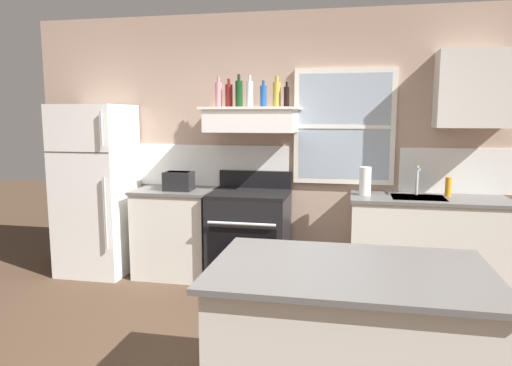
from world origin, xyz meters
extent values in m
cube|color=tan|center=(0.00, 2.23, 1.35)|extent=(5.40, 0.06, 2.70)
cube|color=white|center=(-1.15, 2.19, 1.13)|extent=(2.50, 0.02, 0.44)
cube|color=white|center=(1.80, 2.19, 1.13)|extent=(1.20, 0.02, 0.44)
cube|color=white|center=(0.65, 2.18, 1.55)|extent=(1.00, 0.04, 1.15)
cube|color=#9EADBC|center=(0.65, 2.17, 1.55)|extent=(0.90, 0.01, 1.05)
cube|color=white|center=(0.65, 2.16, 1.55)|extent=(0.90, 0.02, 0.04)
cube|color=white|center=(-1.90, 1.84, 0.89)|extent=(0.70, 0.68, 1.77)
cube|color=#333333|center=(-1.90, 1.50, 1.31)|extent=(0.69, 0.00, 0.01)
cylinder|color=#A5A8AD|center=(-1.60, 1.47, 0.72)|extent=(0.02, 0.02, 0.72)
cylinder|color=#A5A8AD|center=(-1.60, 1.47, 1.54)|extent=(0.02, 0.02, 0.33)
cube|color=silver|center=(-1.05, 1.90, 0.44)|extent=(0.76, 0.60, 0.88)
cube|color=#605E5B|center=(-1.05, 1.90, 0.90)|extent=(0.79, 0.63, 0.03)
cube|color=black|center=(-0.97, 1.82, 1.01)|extent=(0.28, 0.20, 0.19)
cube|color=black|center=(-0.97, 1.82, 1.09)|extent=(0.24, 0.16, 0.01)
cube|color=black|center=(-1.12, 1.82, 1.04)|extent=(0.02, 0.03, 0.02)
cube|color=black|center=(-0.25, 1.86, 0.43)|extent=(0.76, 0.64, 0.87)
cube|color=black|center=(-0.25, 1.86, 0.89)|extent=(0.76, 0.64, 0.04)
cube|color=black|center=(-0.25, 2.15, 1.00)|extent=(0.76, 0.06, 0.18)
cube|color=black|center=(-0.25, 1.54, 0.42)|extent=(0.65, 0.01, 0.40)
cylinder|color=silver|center=(-0.25, 1.50, 0.67)|extent=(0.65, 0.03, 0.03)
cube|color=white|center=(-0.25, 1.96, 1.61)|extent=(0.88, 0.48, 0.22)
cube|color=#262628|center=(-0.25, 1.74, 1.53)|extent=(0.75, 0.02, 0.04)
cube|color=white|center=(-0.25, 1.96, 1.73)|extent=(0.96, 0.52, 0.02)
cylinder|color=#C67F84|center=(-0.59, 1.99, 1.86)|extent=(0.07, 0.07, 0.24)
cylinder|color=#C67F84|center=(-0.59, 1.99, 2.01)|extent=(0.03, 0.03, 0.06)
cylinder|color=maroon|center=(-0.48, 1.97, 1.86)|extent=(0.07, 0.07, 0.22)
cylinder|color=maroon|center=(-0.48, 1.97, 2.00)|extent=(0.03, 0.03, 0.06)
cylinder|color=#143819|center=(-0.37, 1.93, 1.87)|extent=(0.07, 0.07, 0.25)
cylinder|color=#143819|center=(-0.37, 1.93, 2.03)|extent=(0.03, 0.03, 0.06)
cylinder|color=silver|center=(-0.26, 1.92, 1.87)|extent=(0.06, 0.06, 0.24)
cylinder|color=silver|center=(-0.26, 1.92, 2.02)|extent=(0.03, 0.03, 0.06)
cylinder|color=#1E478C|center=(-0.13, 1.97, 1.85)|extent=(0.07, 0.07, 0.21)
cylinder|color=#1E478C|center=(-0.13, 1.97, 1.98)|extent=(0.03, 0.03, 0.05)
cylinder|color=#B29333|center=(-0.01, 2.02, 1.87)|extent=(0.08, 0.08, 0.24)
cylinder|color=#B29333|center=(-0.01, 2.02, 2.02)|extent=(0.03, 0.03, 0.06)
cylinder|color=black|center=(0.09, 1.98, 1.84)|extent=(0.06, 0.06, 0.19)
cylinder|color=black|center=(0.09, 1.98, 1.96)|extent=(0.02, 0.02, 0.05)
cube|color=silver|center=(1.45, 1.90, 0.44)|extent=(1.40, 0.60, 0.88)
cube|color=#605E5B|center=(1.45, 1.90, 0.90)|extent=(1.43, 0.63, 0.03)
cube|color=#B7BABC|center=(1.35, 1.88, 0.90)|extent=(0.48, 0.36, 0.01)
cylinder|color=silver|center=(1.35, 2.02, 1.05)|extent=(0.03, 0.03, 0.28)
cylinder|color=silver|center=(1.35, 1.94, 1.17)|extent=(0.02, 0.16, 0.02)
cylinder|color=white|center=(0.87, 1.90, 1.04)|extent=(0.11, 0.11, 0.27)
cylinder|color=orange|center=(1.63, 2.00, 1.00)|extent=(0.06, 0.06, 0.18)
cube|color=silver|center=(0.74, -0.31, 0.44)|extent=(1.32, 0.82, 0.88)
cube|color=#605E5B|center=(0.74, -0.31, 0.90)|extent=(1.40, 0.90, 0.03)
cube|color=silver|center=(1.80, 2.04, 1.90)|extent=(0.64, 0.32, 0.70)
camera|label=1|loc=(0.73, -2.63, 1.67)|focal=33.00mm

